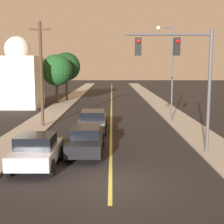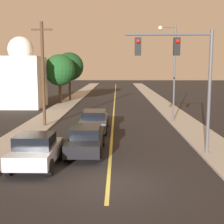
# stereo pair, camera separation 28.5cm
# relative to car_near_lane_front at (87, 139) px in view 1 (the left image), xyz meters

# --- Properties ---
(ground_plane) EXTENTS (200.00, 200.00, 0.00)m
(ground_plane) POSITION_rel_car_near_lane_front_xyz_m (1.34, -4.55, -0.79)
(ground_plane) COLOR black
(road_surface) EXTENTS (9.55, 80.00, 0.01)m
(road_surface) POSITION_rel_car_near_lane_front_xyz_m (1.34, 31.45, -0.79)
(road_surface) COLOR black
(road_surface) RESTS_ON ground
(sidewalk_left) EXTENTS (2.50, 80.00, 0.12)m
(sidewalk_left) POSITION_rel_car_near_lane_front_xyz_m (-4.69, 31.45, -0.73)
(sidewalk_left) COLOR #9E998E
(sidewalk_left) RESTS_ON ground
(sidewalk_right) EXTENTS (2.50, 80.00, 0.12)m
(sidewalk_right) POSITION_rel_car_near_lane_front_xyz_m (7.36, 31.45, -0.73)
(sidewalk_right) COLOR #9E998E
(sidewalk_right) RESTS_ON ground
(car_near_lane_front) EXTENTS (1.89, 4.90, 1.52)m
(car_near_lane_front) POSITION_rel_car_near_lane_front_xyz_m (0.00, 0.00, 0.00)
(car_near_lane_front) COLOR black
(car_near_lane_front) RESTS_ON ground
(car_near_lane_second) EXTENTS (1.99, 5.12, 1.52)m
(car_near_lane_second) POSITION_rel_car_near_lane_front_xyz_m (-0.00, 6.08, -0.01)
(car_near_lane_second) COLOR #474C51
(car_near_lane_second) RESTS_ON ground
(car_outer_lane_front) EXTENTS (2.01, 3.82, 1.61)m
(car_outer_lane_front) POSITION_rel_car_near_lane_front_xyz_m (-2.10, -2.48, 0.03)
(car_outer_lane_front) COLOR #A5A8B2
(car_outer_lane_front) RESTS_ON ground
(traffic_signal_mast) EXTENTS (4.51, 0.42, 6.46)m
(traffic_signal_mast) POSITION_rel_car_near_lane_front_xyz_m (5.11, -0.22, 3.92)
(traffic_signal_mast) COLOR #47474C
(traffic_signal_mast) RESTS_ON ground
(streetlamp_right) EXTENTS (1.50, 0.36, 7.91)m
(streetlamp_right) POSITION_rel_car_near_lane_front_xyz_m (6.15, 9.69, 4.29)
(streetlamp_right) COLOR #47474C
(streetlamp_right) RESTS_ON ground
(utility_pole_left) EXTENTS (1.60, 0.24, 7.97)m
(utility_pole_left) POSITION_rel_car_near_lane_front_xyz_m (-4.04, 7.57, 3.48)
(utility_pole_left) COLOR #422D1E
(utility_pole_left) RESTS_ON ground
(tree_left_near) EXTENTS (3.96, 3.96, 6.16)m
(tree_left_near) POSITION_rel_car_near_lane_front_xyz_m (-5.58, 23.05, 3.49)
(tree_left_near) COLOR #4C3823
(tree_left_near) RESTS_ON ground
(tree_left_far) EXTENTS (3.85, 3.85, 6.54)m
(tree_left_far) POSITION_rel_car_near_lane_front_xyz_m (-4.86, 26.46, 3.93)
(tree_left_far) COLOR #4C3823
(tree_left_far) RESTS_ON ground
(domed_building_left) EXTENTS (4.81, 4.81, 8.11)m
(domed_building_left) POSITION_rel_car_near_lane_front_xyz_m (-9.34, 19.45, 2.71)
(domed_building_left) COLOR silver
(domed_building_left) RESTS_ON ground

